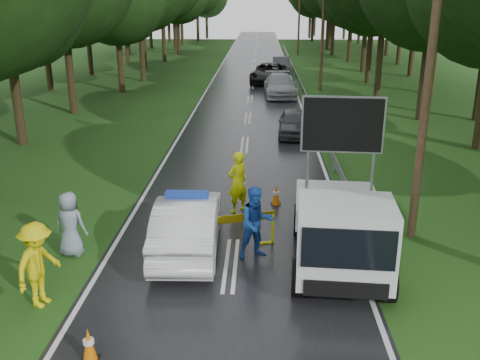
{
  "coord_description": "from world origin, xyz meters",
  "views": [
    {
      "loc": [
        0.72,
        -12.52,
        6.65
      ],
      "look_at": [
        0.12,
        3.1,
        1.3
      ],
      "focal_mm": 40.0,
      "sensor_mm": 36.0,
      "label": 1
    }
  ],
  "objects_px": {
    "work_truck": "(341,227)",
    "police_sedan": "(188,224)",
    "queue_car_third": "(269,73)",
    "queue_car_first": "(294,123)",
    "barrier": "(233,223)",
    "officer": "(238,182)",
    "civilian": "(257,223)",
    "queue_car_second": "(280,85)",
    "queue_car_fourth": "(281,65)"
  },
  "relations": [
    {
      "from": "work_truck",
      "to": "civilian",
      "type": "height_order",
      "value": "work_truck"
    },
    {
      "from": "civilian",
      "to": "queue_car_second",
      "type": "distance_m",
      "value": 25.02
    },
    {
      "from": "queue_car_first",
      "to": "queue_car_second",
      "type": "xyz_separation_m",
      "value": [
        -0.31,
        11.43,
        0.12
      ]
    },
    {
      "from": "civilian",
      "to": "queue_car_third",
      "type": "xyz_separation_m",
      "value": [
        0.72,
        31.1,
        -0.21
      ]
    },
    {
      "from": "work_truck",
      "to": "queue_car_first",
      "type": "distance_m",
      "value": 14.09
    },
    {
      "from": "civilian",
      "to": "queue_car_first",
      "type": "height_order",
      "value": "civilian"
    },
    {
      "from": "officer",
      "to": "queue_car_second",
      "type": "xyz_separation_m",
      "value": [
        2.08,
        21.79,
        -0.26
      ]
    },
    {
      "from": "officer",
      "to": "queue_car_second",
      "type": "distance_m",
      "value": 21.89
    },
    {
      "from": "civilian",
      "to": "queue_car_second",
      "type": "height_order",
      "value": "civilian"
    },
    {
      "from": "work_truck",
      "to": "queue_car_first",
      "type": "xyz_separation_m",
      "value": [
        -0.38,
        14.08,
        -0.49
      ]
    },
    {
      "from": "officer",
      "to": "queue_car_first",
      "type": "xyz_separation_m",
      "value": [
        2.39,
        10.37,
        -0.38
      ]
    },
    {
      "from": "officer",
      "to": "civilian",
      "type": "height_order",
      "value": "officer"
    },
    {
      "from": "queue_car_second",
      "to": "queue_car_fourth",
      "type": "distance_m",
      "value": 12.13
    },
    {
      "from": "barrier",
      "to": "queue_car_third",
      "type": "height_order",
      "value": "queue_car_third"
    },
    {
      "from": "work_truck",
      "to": "civilian",
      "type": "relative_size",
      "value": 2.71
    },
    {
      "from": "barrier",
      "to": "queue_car_second",
      "type": "relative_size",
      "value": 0.44
    },
    {
      "from": "queue_car_third",
      "to": "queue_car_fourth",
      "type": "height_order",
      "value": "queue_car_third"
    },
    {
      "from": "queue_car_first",
      "to": "queue_car_second",
      "type": "relative_size",
      "value": 0.71
    },
    {
      "from": "work_truck",
      "to": "queue_car_third",
      "type": "height_order",
      "value": "work_truck"
    },
    {
      "from": "work_truck",
      "to": "barrier",
      "type": "height_order",
      "value": "work_truck"
    },
    {
      "from": "civilian",
      "to": "barrier",
      "type": "bearing_deg",
      "value": 121.2
    },
    {
      "from": "barrier",
      "to": "civilian",
      "type": "xyz_separation_m",
      "value": [
        0.66,
        -0.5,
        0.24
      ]
    },
    {
      "from": "barrier",
      "to": "queue_car_third",
      "type": "bearing_deg",
      "value": 70.2
    },
    {
      "from": "barrier",
      "to": "civilian",
      "type": "distance_m",
      "value": 0.86
    },
    {
      "from": "police_sedan",
      "to": "queue_car_second",
      "type": "xyz_separation_m",
      "value": [
        3.32,
        24.61,
        -0.01
      ]
    },
    {
      "from": "police_sedan",
      "to": "queue_car_first",
      "type": "bearing_deg",
      "value": -107.34
    },
    {
      "from": "barrier",
      "to": "queue_car_second",
      "type": "bearing_deg",
      "value": 67.87
    },
    {
      "from": "work_truck",
      "to": "police_sedan",
      "type": "bearing_deg",
      "value": 171.61
    },
    {
      "from": "queue_car_second",
      "to": "queue_car_third",
      "type": "distance_m",
      "value": 6.16
    },
    {
      "from": "queue_car_second",
      "to": "queue_car_fourth",
      "type": "relative_size",
      "value": 1.18
    },
    {
      "from": "work_truck",
      "to": "queue_car_third",
      "type": "bearing_deg",
      "value": 96.74
    },
    {
      "from": "police_sedan",
      "to": "barrier",
      "type": "bearing_deg",
      "value": -175.91
    },
    {
      "from": "police_sedan",
      "to": "queue_car_fourth",
      "type": "height_order",
      "value": "police_sedan"
    },
    {
      "from": "officer",
      "to": "civilian",
      "type": "xyz_separation_m",
      "value": [
        0.64,
        -3.19,
        -0.02
      ]
    },
    {
      "from": "barrier",
      "to": "officer",
      "type": "relative_size",
      "value": 1.14
    },
    {
      "from": "civilian",
      "to": "queue_car_third",
      "type": "distance_m",
      "value": 31.1
    },
    {
      "from": "queue_car_first",
      "to": "barrier",
      "type": "bearing_deg",
      "value": -97.55
    },
    {
      "from": "civilian",
      "to": "queue_car_first",
      "type": "bearing_deg",
      "value": 60.88
    },
    {
      "from": "officer",
      "to": "queue_car_first",
      "type": "bearing_deg",
      "value": -144.3
    },
    {
      "from": "queue_car_fourth",
      "to": "work_truck",
      "type": "bearing_deg",
      "value": -89.21
    },
    {
      "from": "barrier",
      "to": "queue_car_third",
      "type": "distance_m",
      "value": 30.63
    },
    {
      "from": "queue_car_second",
      "to": "police_sedan",
      "type": "bearing_deg",
      "value": -100.04
    },
    {
      "from": "police_sedan",
      "to": "work_truck",
      "type": "relative_size",
      "value": 0.88
    },
    {
      "from": "civilian",
      "to": "queue_car_third",
      "type": "bearing_deg",
      "value": 66.94
    },
    {
      "from": "barrier",
      "to": "officer",
      "type": "bearing_deg",
      "value": 72.27
    },
    {
      "from": "barrier",
      "to": "queue_car_fourth",
      "type": "distance_m",
      "value": 36.69
    },
    {
      "from": "officer",
      "to": "queue_car_fourth",
      "type": "relative_size",
      "value": 0.46
    },
    {
      "from": "police_sedan",
      "to": "work_truck",
      "type": "distance_m",
      "value": 4.13
    },
    {
      "from": "police_sedan",
      "to": "queue_car_third",
      "type": "distance_m",
      "value": 30.83
    },
    {
      "from": "officer",
      "to": "queue_car_third",
      "type": "height_order",
      "value": "officer"
    }
  ]
}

